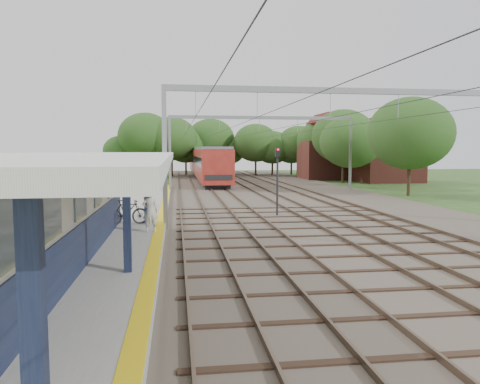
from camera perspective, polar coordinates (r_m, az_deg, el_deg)
ground at (r=9.78m, az=21.35°, el=-18.82°), size 160.00×160.00×0.00m
ballast_bed at (r=38.90m, az=4.81°, el=-0.53°), size 18.00×90.00×0.10m
platform at (r=22.30m, az=-15.55°, el=-4.67°), size 5.00×52.00×0.35m
yellow_stripe at (r=22.07m, az=-9.75°, el=-4.18°), size 0.45×52.00×0.01m
station_building at (r=15.53m, az=-24.26°, el=-2.22°), size 3.41×18.00×3.40m
canopy at (r=14.16m, az=-21.34°, el=3.71°), size 6.40×20.00×3.44m
rail_tracks at (r=38.42m, az=1.17°, el=-0.40°), size 11.80×88.00×0.15m
catenary_system at (r=34.01m, az=5.62°, el=7.85°), size 17.22×88.00×7.00m
tree_band at (r=65.43m, az=-0.50°, el=6.07°), size 31.72×30.88×8.82m
house_near at (r=59.50m, az=17.59°, el=4.06°), size 7.00×6.12×7.89m
house_far at (r=63.18m, az=11.14°, el=4.48°), size 8.00×6.12×8.66m
person at (r=20.65m, az=-10.89°, el=-2.27°), size 0.68×0.46×1.84m
bicycle at (r=22.87m, az=-13.60°, el=-2.41°), size 2.08×1.12×1.21m
train at (r=63.41m, az=-4.22°, el=3.70°), size 3.14×39.04×4.10m
signal_post at (r=27.16m, az=4.58°, el=2.09°), size 0.29×0.26×4.02m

